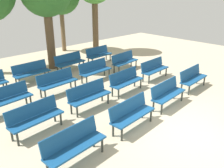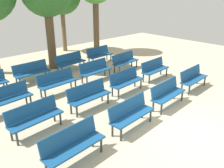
{
  "view_description": "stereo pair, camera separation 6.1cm",
  "coord_description": "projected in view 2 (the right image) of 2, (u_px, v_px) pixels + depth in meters",
  "views": [
    {
      "loc": [
        -5.77,
        -2.57,
        3.89
      ],
      "look_at": [
        0.0,
        3.44,
        0.55
      ],
      "focal_mm": 38.31,
      "sensor_mm": 36.0,
      "label": 1
    },
    {
      "loc": [
        -5.73,
        -2.62,
        3.89
      ],
      "look_at": [
        0.0,
        3.44,
        0.55
      ],
      "focal_mm": 38.31,
      "sensor_mm": 36.0,
      "label": 2
    }
  ],
  "objects": [
    {
      "name": "bench_r2_c3",
      "position": [
        125.0,
        60.0,
        12.09
      ],
      "size": [
        1.64,
        0.62,
        0.87
      ],
      "rotation": [
        0.0,
        0.0,
        0.09
      ],
      "color": "navy",
      "rests_on": "ground_plane"
    },
    {
      "name": "bench_r3_c3",
      "position": [
        99.0,
        54.0,
        13.31
      ],
      "size": [
        1.63,
        0.59,
        0.87
      ],
      "rotation": [
        0.0,
        0.0,
        0.07
      ],
      "color": "navy",
      "rests_on": "ground_plane"
    },
    {
      "name": "bench_r3_c1",
      "position": [
        32.0,
        71.0,
        10.53
      ],
      "size": [
        1.62,
        0.54,
        0.87
      ],
      "rotation": [
        0.0,
        0.0,
        0.04
      ],
      "color": "navy",
      "rests_on": "ground_plane"
    },
    {
      "name": "bench_r2_c2",
      "position": [
        95.0,
        69.0,
        10.76
      ],
      "size": [
        1.62,
        0.57,
        0.87
      ],
      "rotation": [
        0.0,
        0.0,
        0.06
      ],
      "color": "navy",
      "rests_on": "ground_plane"
    },
    {
      "name": "bench_r2_c0",
      "position": [
        7.0,
        97.0,
        7.98
      ],
      "size": [
        1.63,
        0.61,
        0.87
      ],
      "rotation": [
        0.0,
        0.0,
        0.08
      ],
      "color": "navy",
      "rests_on": "ground_plane"
    },
    {
      "name": "bench_r0_c3",
      "position": [
        193.0,
        77.0,
        9.8
      ],
      "size": [
        1.62,
        0.56,
        0.87
      ],
      "rotation": [
        0.0,
        0.0,
        0.05
      ],
      "color": "navy",
      "rests_on": "ground_plane"
    },
    {
      "name": "bench_r1_c0",
      "position": [
        35.0,
        116.0,
        6.81
      ],
      "size": [
        1.63,
        0.61,
        0.87
      ],
      "rotation": [
        0.0,
        0.0,
        0.08
      ],
      "color": "navy",
      "rests_on": "ground_plane"
    },
    {
      "name": "bench_r1_c3",
      "position": [
        154.0,
        68.0,
        10.91
      ],
      "size": [
        1.62,
        0.56,
        0.87
      ],
      "rotation": [
        0.0,
        0.0,
        0.05
      ],
      "color": "navy",
      "rests_on": "ground_plane"
    },
    {
      "name": "bench_r0_c0",
      "position": [
        73.0,
        143.0,
        5.61
      ],
      "size": [
        1.63,
        0.58,
        0.87
      ],
      "rotation": [
        0.0,
        0.0,
        0.06
      ],
      "color": "navy",
      "rests_on": "ground_plane"
    },
    {
      "name": "bench_r0_c1",
      "position": [
        131.0,
        113.0,
        7.0
      ],
      "size": [
        1.63,
        0.58,
        0.87
      ],
      "rotation": [
        0.0,
        0.0,
        0.06
      ],
      "color": "navy",
      "rests_on": "ground_plane"
    },
    {
      "name": "ground_plane",
      "position": [
        194.0,
        134.0,
        6.86
      ],
      "size": [
        24.0,
        24.0,
        0.0
      ],
      "primitive_type": "plane",
      "color": "#BCAD8E"
    },
    {
      "name": "bench_r0_c2",
      "position": [
        167.0,
        93.0,
        8.35
      ],
      "size": [
        1.63,
        0.58,
        0.87
      ],
      "rotation": [
        0.0,
        0.0,
        0.06
      ],
      "color": "navy",
      "rests_on": "ground_plane"
    },
    {
      "name": "bench_r2_c1",
      "position": [
        57.0,
        81.0,
        9.39
      ],
      "size": [
        1.62,
        0.54,
        0.87
      ],
      "rotation": [
        0.0,
        0.0,
        0.04
      ],
      "color": "navy",
      "rests_on": "ground_plane"
    },
    {
      "name": "bench_r1_c2",
      "position": [
        126.0,
        80.0,
        9.5
      ],
      "size": [
        1.63,
        0.58,
        0.87
      ],
      "rotation": [
        0.0,
        0.0,
        0.06
      ],
      "color": "navy",
      "rests_on": "ground_plane"
    },
    {
      "name": "bench_r1_c1",
      "position": [
        89.0,
        95.0,
        8.19
      ],
      "size": [
        1.61,
        0.53,
        0.87
      ],
      "rotation": [
        0.0,
        0.0,
        0.03
      ],
      "color": "navy",
      "rests_on": "ground_plane"
    },
    {
      "name": "bench_r3_c2",
      "position": [
        70.0,
        61.0,
        11.96
      ],
      "size": [
        1.63,
        0.6,
        0.87
      ],
      "rotation": [
        0.0,
        0.0,
        0.08
      ],
      "color": "navy",
      "rests_on": "ground_plane"
    }
  ]
}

